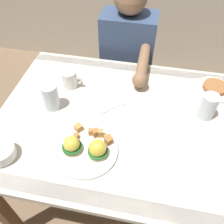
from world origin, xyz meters
name	(u,v)px	position (x,y,z in m)	size (l,w,h in m)	color
ground_plane	(119,187)	(0.00, 0.00, 0.00)	(6.00, 6.00, 0.00)	#7F664C
dining_table	(121,133)	(0.00, 0.00, 0.63)	(1.20, 0.90, 0.74)	silver
eggs_benedict_plate	(86,148)	(-0.11, -0.21, 0.77)	(0.27, 0.27, 0.09)	white
fruit_bowl	(1,152)	(-0.45, -0.30, 0.77)	(0.12, 0.12, 0.06)	white
coffee_mug	(70,79)	(-0.31, 0.18, 0.79)	(0.11, 0.08, 0.09)	white
fork	(114,107)	(-0.05, 0.07, 0.74)	(0.13, 0.12, 0.00)	silver
water_glass_near	(51,98)	(-0.35, 0.01, 0.80)	(0.08, 0.08, 0.14)	silver
water_glass_far	(208,108)	(0.39, 0.10, 0.80)	(0.07, 0.07, 0.13)	silver
side_plate	(214,89)	(0.45, 0.29, 0.75)	(0.20, 0.20, 0.04)	white
diner_person	(127,60)	(-0.06, 0.60, 0.65)	(0.34, 0.54, 1.14)	#33333D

